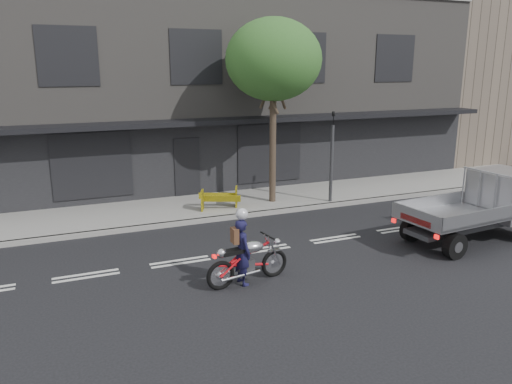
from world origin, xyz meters
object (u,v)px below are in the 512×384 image
object	(u,v)px
street_tree	(273,60)
construction_barrier	(221,199)
traffic_light_pole	(332,162)
rider	(242,252)
motorcycle	(248,260)
flatbed_ute	(496,198)

from	to	relation	value
street_tree	construction_barrier	size ratio (longest dim) A/B	4.96
traffic_light_pole	rider	bearing A→B (deg)	-136.62
traffic_light_pole	construction_barrier	bearing A→B (deg)	173.61
street_tree	construction_barrier	world-z (taller)	street_tree
traffic_light_pole	rider	size ratio (longest dim) A/B	2.17
motorcycle	rider	size ratio (longest dim) A/B	1.36
rider	construction_barrier	xyz separation A→B (m)	(1.40, 5.71, -0.28)
street_tree	traffic_light_pole	distance (m)	4.23
rider	flatbed_ute	size ratio (longest dim) A/B	0.35
rider	flatbed_ute	distance (m)	8.38
motorcycle	construction_barrier	world-z (taller)	motorcycle
motorcycle	flatbed_ute	bearing A→B (deg)	-5.78
traffic_light_pole	motorcycle	distance (m)	7.60
traffic_light_pole	street_tree	bearing A→B (deg)	156.97
street_tree	rider	xyz separation A→B (m)	(-3.55, -6.09, -4.47)
rider	flatbed_ute	xyz separation A→B (m)	(8.37, 0.31, 0.38)
motorcycle	construction_barrier	size ratio (longest dim) A/B	1.61
street_tree	rider	distance (m)	8.35
flatbed_ute	motorcycle	bearing A→B (deg)	177.22
motorcycle	construction_barrier	xyz separation A→B (m)	(1.25, 5.71, -0.05)
flatbed_ute	street_tree	bearing A→B (deg)	124.86
motorcycle	street_tree	bearing A→B (deg)	52.93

